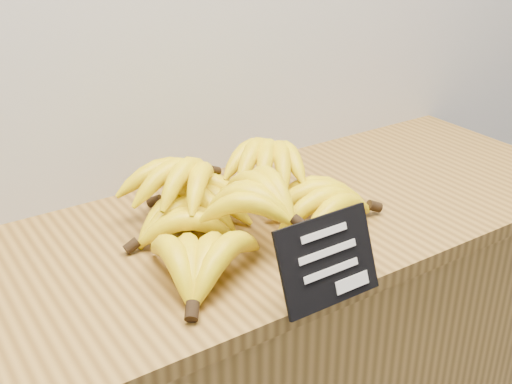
# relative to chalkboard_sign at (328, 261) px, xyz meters

# --- Properties ---
(counter_top) EXTENTS (1.53, 0.54, 0.03)m
(counter_top) POSITION_rel_chalkboard_sign_xyz_m (0.01, 0.26, -0.08)
(counter_top) COLOR olive
(counter_top) RESTS_ON counter
(chalkboard_sign) EXTENTS (0.17, 0.06, 0.13)m
(chalkboard_sign) POSITION_rel_chalkboard_sign_xyz_m (0.00, 0.00, 0.00)
(chalkboard_sign) COLOR black
(chalkboard_sign) RESTS_ON counter_top
(banana_pile) EXTENTS (0.53, 0.42, 0.12)m
(banana_pile) POSITION_rel_chalkboard_sign_xyz_m (-0.02, 0.26, -0.01)
(banana_pile) COLOR yellow
(banana_pile) RESTS_ON counter_top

